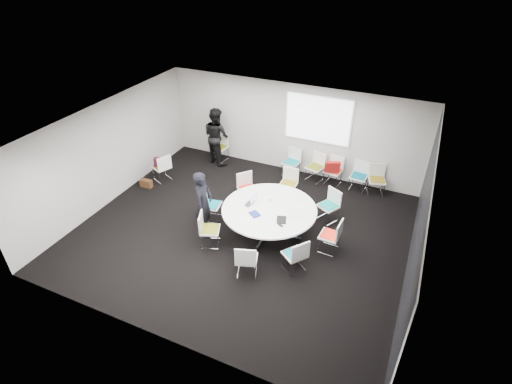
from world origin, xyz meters
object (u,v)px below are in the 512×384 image
at_px(chair_back_d, 358,181).
at_px(chair_spare_left, 163,172).
at_px(laptop, 252,204).
at_px(chair_back_b, 315,172).
at_px(chair_ring_b, 328,211).
at_px(person_main, 203,203).
at_px(chair_ring_d, 247,194).
at_px(chair_ring_e, 211,210).
at_px(conference_table, 269,214).
at_px(chair_ring_a, 330,241).
at_px(chair_back_e, 376,185).
at_px(chair_ring_g, 247,265).
at_px(chair_back_a, 291,167).
at_px(chair_ring_c, 288,189).
at_px(chair_ring_h, 295,260).
at_px(person_back, 216,136).
at_px(brown_bag, 146,183).
at_px(chair_person_back, 220,152).
at_px(chair_ring_f, 210,235).
at_px(maroon_bag, 161,162).
at_px(chair_back_c, 333,176).
at_px(cup, 271,199).

height_order(chair_back_d, chair_spare_left, same).
bearing_deg(laptop, chair_back_b, -6.22).
height_order(chair_ring_b, person_main, person_main).
relative_size(chair_ring_d, chair_ring_e, 1.00).
xyz_separation_m(conference_table, chair_ring_e, (-1.59, -0.10, -0.28)).
height_order(chair_ring_a, chair_back_e, same).
bearing_deg(chair_ring_g, chair_back_a, 78.90).
relative_size(chair_ring_c, chair_ring_g, 1.00).
bearing_deg(chair_ring_h, chair_ring_d, 83.19).
height_order(chair_back_a, laptop, chair_back_a).
bearing_deg(laptop, chair_ring_c, -3.69).
distance_m(chair_ring_h, chair_back_e, 4.09).
xyz_separation_m(chair_back_d, person_back, (-4.60, -0.16, 0.65)).
bearing_deg(chair_ring_g, chair_ring_d, 96.20).
xyz_separation_m(chair_ring_d, person_main, (-0.43, -1.60, 0.58)).
bearing_deg(laptop, chair_ring_e, 103.56).
bearing_deg(chair_ring_e, chair_ring_g, 39.50).
bearing_deg(chair_back_e, person_main, 26.78).
xyz_separation_m(chair_back_a, brown_bag, (-3.71, -2.42, -0.16)).
relative_size(conference_table, chair_back_a, 2.65).
distance_m(chair_back_a, chair_person_back, 2.52).
bearing_deg(chair_ring_f, maroon_bag, -147.29).
height_order(chair_ring_e, chair_person_back, same).
distance_m(chair_back_c, chair_back_e, 1.27).
bearing_deg(chair_ring_h, chair_back_d, 28.53).
bearing_deg(chair_back_e, chair_ring_e, 21.48).
bearing_deg(chair_ring_g, chair_ring_e, 120.63).
distance_m(chair_ring_c, chair_back_e, 2.57).
xyz_separation_m(chair_ring_a, chair_back_b, (-1.28, 2.98, 0.00)).
bearing_deg(person_main, chair_ring_c, -38.73).
relative_size(chair_person_back, cup, 9.78).
height_order(chair_ring_f, chair_ring_h, same).
height_order(chair_ring_a, person_main, person_main).
bearing_deg(chair_person_back, chair_back_e, -171.20).
xyz_separation_m(chair_ring_d, maroon_bag, (-2.89, 0.06, 0.34)).
bearing_deg(chair_ring_f, cup, 121.27).
distance_m(chair_ring_h, chair_back_c, 3.95).
bearing_deg(chair_ring_e, laptop, 85.38).
xyz_separation_m(chair_person_back, brown_bag, (-1.19, -2.43, -0.16)).
bearing_deg(chair_back_b, person_back, 20.47).
relative_size(chair_ring_d, chair_person_back, 1.00).
bearing_deg(conference_table, cup, 106.16).
relative_size(chair_spare_left, laptop, 2.55).
distance_m(chair_ring_b, chair_ring_g, 2.90).
height_order(chair_back_b, brown_bag, chair_back_b).
bearing_deg(chair_back_d, chair_ring_b, 81.33).
distance_m(conference_table, brown_bag, 4.22).
height_order(chair_back_a, maroon_bag, chair_back_a).
xyz_separation_m(chair_back_c, chair_back_d, (0.75, -0.01, 0.00)).
distance_m(chair_back_c, chair_person_back, 3.84).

